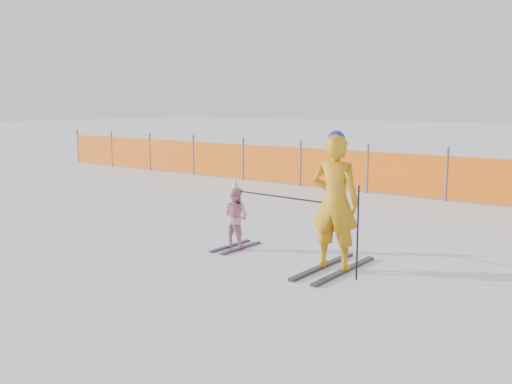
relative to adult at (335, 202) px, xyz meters
The scene contains 5 objects.
ground 1.66m from the adult, 146.15° to the right, with size 120.00×120.00×0.00m, color white.
adult is the anchor object (origin of this frame).
child 1.87m from the adult, behind, with size 0.47×0.93×1.11m.
ski_poles 0.36m from the adult, 169.24° to the right, with size 2.15×0.32×1.23m.
safety_fence 8.70m from the adult, 132.90° to the left, with size 17.71×0.06×1.25m.
Camera 1 is at (4.86, -5.84, 2.26)m, focal length 40.00 mm.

